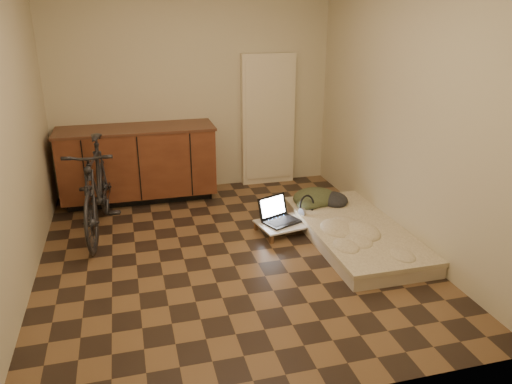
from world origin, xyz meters
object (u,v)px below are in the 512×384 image
object	(u,v)px
lap_desk	(289,223)
bicycle	(96,183)
laptop	(279,216)
futon	(354,232)

from	to	relation	value
lap_desk	bicycle	bearing A→B (deg)	154.41
bicycle	laptop	world-z (taller)	bicycle
futon	laptop	bearing A→B (deg)	148.19
bicycle	futon	size ratio (longest dim) A/B	0.90
futon	lap_desk	world-z (taller)	futon
bicycle	lap_desk	bearing A→B (deg)	-9.04
bicycle	laptop	xyz separation A→B (m)	(1.82, -0.46, -0.39)
futon	bicycle	bearing A→B (deg)	160.72
bicycle	futon	xyz separation A→B (m)	(2.50, -0.88, -0.46)
futon	lap_desk	xyz separation A→B (m)	(-0.58, 0.37, 0.01)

